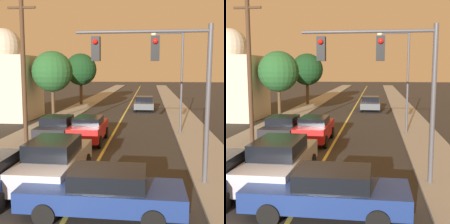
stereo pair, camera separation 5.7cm
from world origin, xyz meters
The scene contains 14 objects.
road_surface centered at (0.00, 36.00, 0.01)m, with size 8.29×80.00×0.01m.
sidewalk_left centered at (-5.39, 36.00, 0.06)m, with size 2.50×80.00×0.12m.
sidewalk_right centered at (5.39, 36.00, 0.06)m, with size 2.50×80.00×0.12m.
car_near_lane_front centered at (-1.16, 3.57, 0.89)m, with size 2.03×5.14×1.75m.
car_near_lane_second centered at (-1.16, 10.35, 0.83)m, with size 1.90×4.24×1.58m.
car_outer_lane_second centered at (-2.98, 10.04, 0.84)m, with size 1.96×3.92×1.62m.
car_far_oncoming centered at (1.86, 25.27, 0.76)m, with size 2.10×4.08×1.51m.
car_crossing_right centered at (1.09, 1.09, 0.75)m, with size 4.90×1.91×1.44m.
traffic_signal_mast centered at (2.91, 4.01, 4.33)m, with size 4.98×0.42×5.87m.
streetlamp_right centered at (3.97, 13.22, 4.49)m, with size 2.13×0.36×6.71m.
utility_pole_left centered at (-4.74, 9.48, 4.40)m, with size 1.60×0.24×8.24m.
tree_left_near centered at (-5.77, 17.97, 4.16)m, with size 3.43×3.43×5.77m.
tree_left_far centered at (-5.89, 29.56, 4.31)m, with size 3.82×3.82×6.12m.
domed_building_left centered at (-10.26, 18.52, 3.32)m, with size 5.23×5.23×7.88m.
Camera 2 is at (2.47, -7.70, 4.38)m, focal length 50.00 mm.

